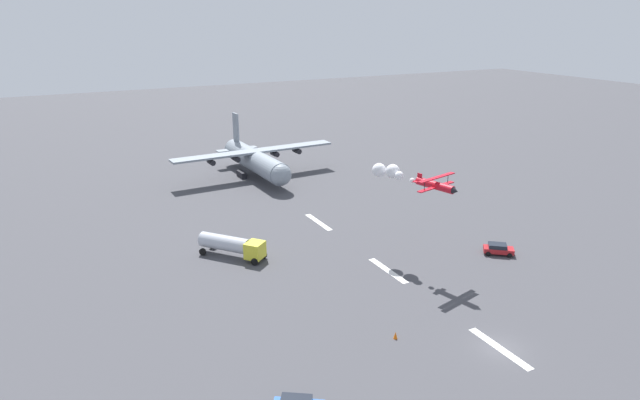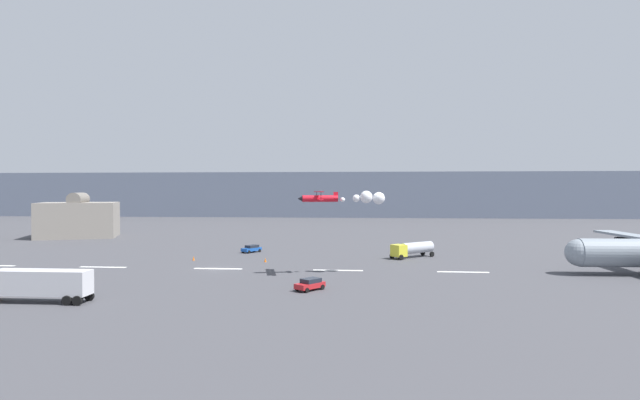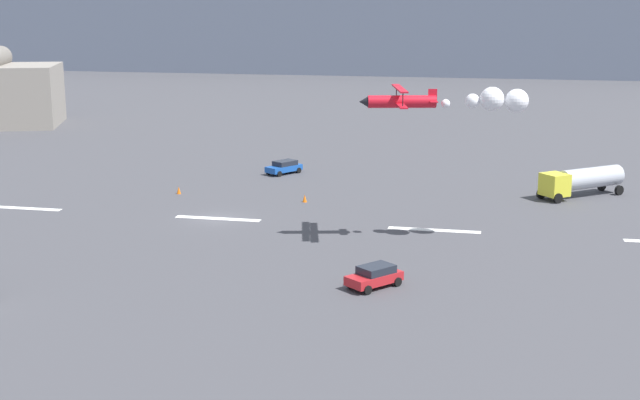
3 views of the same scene
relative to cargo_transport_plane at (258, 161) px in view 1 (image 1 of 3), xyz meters
name	(u,v)px [view 1 (image 1 of 3)]	position (x,y,z in m)	size (l,w,h in m)	color
ground_plane	(500,348)	(-67.03, 0.53, -3.54)	(440.00, 440.00, 0.00)	#424247
runway_stripe_3	(500,348)	(-67.03, 0.53, -3.53)	(8.00, 0.90, 0.01)	white
runway_stripe_4	(388,270)	(-47.38, 0.53, -3.53)	(8.00, 0.90, 0.01)	white
runway_stripe_5	(318,222)	(-27.72, 0.53, -3.53)	(8.00, 0.90, 0.01)	white
cargo_transport_plane	(258,161)	(0.00, 0.00, 0.00)	(25.87, 34.05, 11.52)	gray
stunt_biplane_red	(402,175)	(-44.72, -2.91, 8.14)	(13.23, 6.55, 2.08)	red
fuel_tanker_truck	(232,245)	(-34.03, 16.96, -1.79)	(8.85, 7.94, 2.90)	yellow
followme_car_yellow	(498,249)	(-50.12, -15.85, -2.73)	(3.92, 4.26, 1.52)	#B21E23
traffic_cone_far	(395,335)	(-60.80, 8.75, -3.16)	(0.44, 0.44, 0.75)	orange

